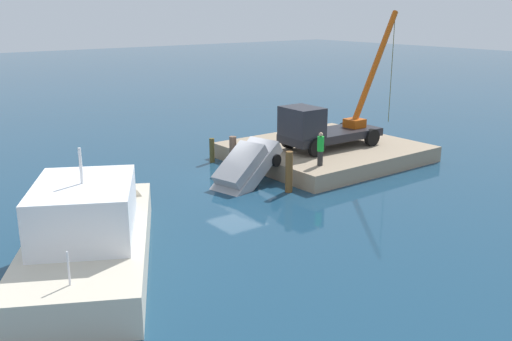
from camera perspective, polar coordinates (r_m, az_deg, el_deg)
ground at (r=30.04m, az=-1.97°, el=-0.77°), size 200.00×200.00×0.00m
dock at (r=33.93m, az=6.93°, el=1.85°), size 10.05×9.00×0.89m
crane_truck at (r=32.68m, az=6.82°, el=4.61°), size 10.00×2.99×7.64m
dock_worker at (r=29.10m, az=6.48°, el=2.19°), size 0.34×0.34×1.73m
salvaged_car at (r=28.43m, az=-1.47°, el=-0.27°), size 4.62×2.84×3.27m
moored_yacht at (r=22.45m, az=-15.75°, el=-5.71°), size 9.28×12.62×5.98m
piling_near at (r=33.05m, az=-4.43°, el=2.02°), size 0.29×0.29×1.42m
piling_mid at (r=31.06m, az=-2.32°, el=1.66°), size 0.39×0.39×1.96m
piling_far at (r=29.41m, az=-0.06°, el=0.30°), size 0.33×0.33×1.42m
piling_end at (r=27.55m, az=3.33°, el=-0.14°), size 0.36×0.36×2.03m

